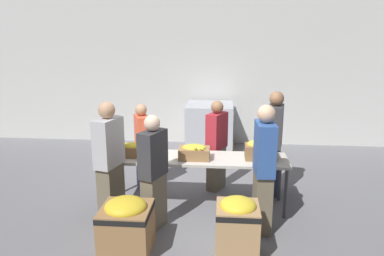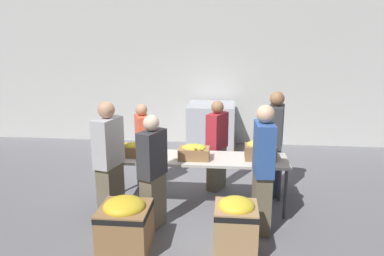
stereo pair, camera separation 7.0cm
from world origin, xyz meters
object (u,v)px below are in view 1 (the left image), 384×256
volunteer_0 (217,146)px  volunteer_4 (142,147)px  donation_bin_0 (126,223)px  sorting_table (196,161)px  volunteer_1 (153,173)px  banana_box_1 (194,152)px  volunteer_2 (274,144)px  pallet_stack_0 (210,128)px  volunteer_3 (110,163)px  banana_box_2 (261,149)px  donation_bin_1 (237,226)px  volunteer_5 (264,170)px  banana_box_0 (133,149)px

volunteer_0 → volunteer_4: size_ratio=1.05×
donation_bin_0 → volunteer_4: bearing=96.3°
sorting_table → volunteer_1: 0.91m
banana_box_1 → volunteer_0: size_ratio=0.29×
volunteer_2 → pallet_stack_0: volunteer_2 is taller
donation_bin_0 → banana_box_1: bearing=59.6°
volunteer_1 → volunteer_4: bearing=40.9°
volunteer_2 → volunteer_4: 2.27m
donation_bin_0 → volunteer_0: bearing=62.3°
volunteer_1 → volunteer_4: (-0.46, 1.40, -0.06)m
volunteer_3 → volunteer_4: size_ratio=1.17×
banana_box_2 → volunteer_2: bearing=63.9°
volunteer_1 → volunteer_2: bearing=-30.9°
sorting_table → donation_bin_1: size_ratio=3.69×
volunteer_4 → volunteer_5: 2.38m
volunteer_1 → volunteer_3: bearing=98.3°
sorting_table → volunteer_4: volunteer_4 is taller
volunteer_1 → donation_bin_0: (-0.24, -0.62, -0.44)m
volunteer_4 → donation_bin_0: bearing=-16.0°
volunteer_0 → volunteer_1: volunteer_1 is taller
donation_bin_0 → pallet_stack_0: size_ratio=0.62×
banana_box_0 → banana_box_1: size_ratio=0.90×
donation_bin_0 → pallet_stack_0: 4.35m
volunteer_3 → pallet_stack_0: (1.30, 3.47, -0.34)m
banana_box_0 → sorting_table: bearing=1.1°
sorting_table → banana_box_2: (1.00, 0.02, 0.21)m
banana_box_1 → volunteer_2: 1.45m
volunteer_1 → volunteer_5: (1.50, 0.05, 0.08)m
sorting_table → banana_box_2: bearing=1.0°
volunteer_1 → donation_bin_0: bearing=-178.3°
sorting_table → banana_box_1: banana_box_1 is taller
volunteer_0 → donation_bin_0: 2.35m
volunteer_3 → banana_box_1: bearing=-51.7°
volunteer_1 → pallet_stack_0: bearing=12.8°
banana_box_0 → volunteer_3: bearing=-111.2°
volunteer_0 → donation_bin_0: bearing=-0.2°
volunteer_2 → pallet_stack_0: size_ratio=1.54×
volunteer_1 → volunteer_2: size_ratio=0.92×
banana_box_1 → volunteer_3: size_ratio=0.26×
banana_box_1 → volunteer_4: size_ratio=0.31×
sorting_table → volunteer_3: size_ratio=1.60×
volunteer_5 → donation_bin_0: bearing=108.1°
banana_box_0 → volunteer_5: 2.06m
volunteer_2 → volunteer_3: size_ratio=1.00×
banana_box_0 → volunteer_5: (1.95, -0.67, -0.03)m
banana_box_0 → pallet_stack_0: (1.09, 2.92, -0.38)m
sorting_table → donation_bin_0: (-0.76, -1.35, -0.38)m
banana_box_0 → volunteer_3: volunteer_3 is taller
volunteer_3 → volunteer_5: volunteer_5 is taller
volunteer_2 → pallet_stack_0: (-1.17, 2.31, -0.34)m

